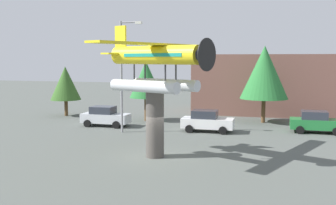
% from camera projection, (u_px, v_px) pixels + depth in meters
% --- Properties ---
extents(ground_plane, '(140.00, 140.00, 0.00)m').
position_uv_depth(ground_plane, '(155.00, 157.00, 24.16)').
color(ground_plane, '#515651').
extents(display_pedestal, '(1.10, 1.10, 4.01)m').
position_uv_depth(display_pedestal, '(155.00, 124.00, 23.94)').
color(display_pedestal, '#4C4742').
rests_on(display_pedestal, ground).
extents(floatplane_monument, '(7.18, 10.02, 4.00)m').
position_uv_depth(floatplane_monument, '(156.00, 63.00, 23.46)').
color(floatplane_monument, silver).
rests_on(floatplane_monument, display_pedestal).
extents(car_near_silver, '(4.20, 2.02, 1.76)m').
position_uv_depth(car_near_silver, '(105.00, 116.00, 35.03)').
color(car_near_silver, silver).
rests_on(car_near_silver, ground).
extents(car_mid_white, '(4.20, 2.02, 1.76)m').
position_uv_depth(car_mid_white, '(207.00, 121.00, 32.35)').
color(car_mid_white, white).
rests_on(car_mid_white, ground).
extents(car_far_green, '(4.20, 2.02, 1.76)m').
position_uv_depth(car_far_green, '(316.00, 122.00, 31.86)').
color(car_far_green, '#237A38').
rests_on(car_far_green, ground).
extents(streetlight_primary, '(1.84, 0.28, 8.88)m').
position_uv_depth(streetlight_primary, '(123.00, 69.00, 31.65)').
color(streetlight_primary, gray).
rests_on(streetlight_primary, ground).
extents(storefront_building, '(14.74, 7.29, 6.39)m').
position_uv_depth(storefront_building, '(264.00, 84.00, 43.42)').
color(storefront_building, brown).
rests_on(storefront_building, ground).
extents(tree_west, '(3.13, 3.13, 5.16)m').
position_uv_depth(tree_west, '(65.00, 83.00, 41.12)').
color(tree_west, brown).
rests_on(tree_west, ground).
extents(tree_east, '(3.13, 3.13, 5.72)m').
position_uv_depth(tree_east, '(146.00, 80.00, 37.73)').
color(tree_east, brown).
rests_on(tree_east, ground).
extents(tree_center_back, '(4.40, 4.40, 7.14)m').
position_uv_depth(tree_center_back, '(264.00, 72.00, 36.55)').
color(tree_center_back, brown).
rests_on(tree_center_back, ground).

